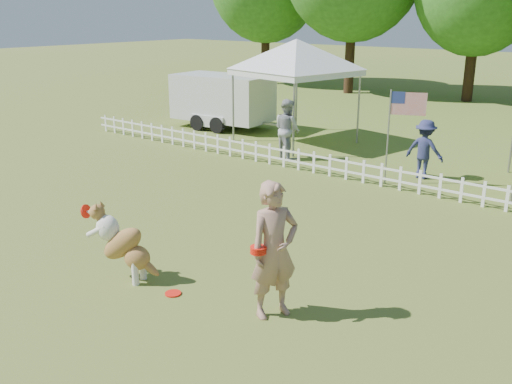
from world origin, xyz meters
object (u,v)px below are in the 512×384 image
Objects in this scene: handler at (274,250)px; spectator_b at (425,149)px; cargo_trailer at (222,101)px; dog at (124,244)px; frisbee_on_turf at (173,293)px; canopy_tent_left at (296,93)px; spectator_a at (287,129)px; flag_pole at (388,137)px.

handler is 8.19m from spectator_b.
cargo_trailer is at bearing 69.51° from handler.
dog is 4.97× the size of frisbee_on_turf.
frisbee_on_turf is 0.08× the size of canopy_tent_left.
handler is at bearing 98.36° from spectator_b.
spectator_b is at bearing -153.55° from spectator_a.
frisbee_on_turf is at bearing 132.05° from handler.
dog is at bearing -60.25° from cargo_trailer.
canopy_tent_left is at bearing 93.30° from dog.
spectator_a is at bearing 59.15° from handler.
spectator_b is at bearing -16.61° from cargo_trailer.
cargo_trailer is 1.91× the size of flag_pole.
canopy_tent_left reaches higher than flag_pole.
canopy_tent_left is at bearing 58.08° from handler.
dog is at bearing 128.07° from handler.
frisbee_on_turf is at bearing 87.38° from spectator_b.
dog is 8.82m from spectator_b.
dog is 0.81× the size of spectator_b.
canopy_tent_left is at bearing 115.12° from frisbee_on_turf.
cargo_trailer reaches higher than dog.
spectator_a is at bearing 114.09° from frisbee_on_turf.
canopy_tent_left is 5.38m from spectator_b.
spectator_a is (-2.61, 8.16, 0.26)m from dog.
cargo_trailer is 8.57m from flag_pole.
spectator_a is at bearing 90.92° from dog.
handler is 0.61× the size of canopy_tent_left.
cargo_trailer is at bearing -174.04° from canopy_tent_left.
flag_pole is 1.54× the size of spectator_b.
flag_pole is at bearing -17.56° from canopy_tent_left.
handler is 7.25m from flag_pole.
canopy_tent_left is (-3.73, 10.16, 1.01)m from dog.
dog is (-2.57, -0.61, -0.38)m from handler.
canopy_tent_left reaches higher than frisbee_on_turf.
cargo_trailer is 8.82m from spectator_b.
dog is 1.17m from frisbee_on_turf.
flag_pole reaches higher than dog.
cargo_trailer is 2.56× the size of spectator_a.
spectator_a is 4.03m from spectator_b.
spectator_a is at bearing -31.60° from cargo_trailer.
cargo_trailer is at bearing -11.70° from spectator_b.
frisbee_on_turf is at bearing -10.11° from dog.
frisbee_on_turf is at bearing -111.84° from flag_pole.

